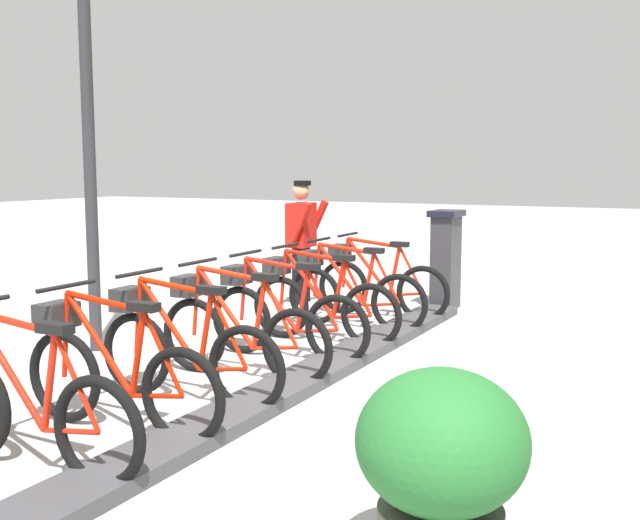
{
  "coord_description": "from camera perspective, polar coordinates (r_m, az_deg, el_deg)",
  "views": [
    {
      "loc": [
        -3.02,
        5.58,
        1.84
      ],
      "look_at": [
        0.5,
        -1.13,
        0.9
      ],
      "focal_mm": 42.53,
      "sensor_mm": 36.0,
      "label": 1
    }
  ],
  "objects": [
    {
      "name": "ground_plane",
      "position": [
        6.61,
        -0.72,
        -9.1
      ],
      "size": [
        60.0,
        60.0,
        0.0
      ],
      "primitive_type": "plane",
      "color": "#ACABAB"
    },
    {
      "name": "dock_rail_base",
      "position": [
        6.59,
        -0.72,
        -8.68
      ],
      "size": [
        0.44,
        6.92,
        0.1
      ],
      "primitive_type": "cube",
      "color": "#47474C",
      "rests_on": "ground"
    },
    {
      "name": "payment_kiosk",
      "position": [
        9.92,
        9.43,
        0.17
      ],
      "size": [
        0.36,
        0.52,
        1.28
      ],
      "color": "#38383D",
      "rests_on": "ground"
    },
    {
      "name": "bike_docked_0",
      "position": [
        9.3,
        4.27,
        -1.68
      ],
      "size": [
        1.72,
        0.54,
        1.02
      ],
      "color": "black",
      "rests_on": "ground"
    },
    {
      "name": "bike_docked_1",
      "position": [
        8.61,
        2.25,
        -2.37
      ],
      "size": [
        1.72,
        0.54,
        1.02
      ],
      "color": "black",
      "rests_on": "ground"
    },
    {
      "name": "bike_docked_2",
      "position": [
        7.94,
        -0.13,
        -3.17
      ],
      "size": [
        1.72,
        0.54,
        1.02
      ],
      "color": "black",
      "rests_on": "ground"
    },
    {
      "name": "bike_docked_3",
      "position": [
        7.28,
        -2.95,
        -4.11
      ],
      "size": [
        1.72,
        0.54,
        1.02
      ],
      "color": "black",
      "rests_on": "ground"
    },
    {
      "name": "bike_docked_4",
      "position": [
        6.65,
        -6.32,
        -5.23
      ],
      "size": [
        1.72,
        0.54,
        1.02
      ],
      "color": "black",
      "rests_on": "ground"
    },
    {
      "name": "bike_docked_5",
      "position": [
        6.05,
        -10.4,
        -6.54
      ],
      "size": [
        1.72,
        0.54,
        1.02
      ],
      "color": "black",
      "rests_on": "ground"
    },
    {
      "name": "bike_docked_6",
      "position": [
        5.48,
        -15.38,
        -8.09
      ],
      "size": [
        1.72,
        0.54,
        1.02
      ],
      "color": "black",
      "rests_on": "ground"
    },
    {
      "name": "bike_docked_7",
      "position": [
        4.98,
        -21.48,
        -9.9
      ],
      "size": [
        1.72,
        0.54,
        1.02
      ],
      "color": "black",
      "rests_on": "ground"
    },
    {
      "name": "worker_near_rack",
      "position": [
        9.64,
        -1.38,
        1.51
      ],
      "size": [
        0.47,
        0.64,
        1.66
      ],
      "color": "white",
      "rests_on": "ground"
    },
    {
      "name": "lamp_post",
      "position": [
        7.83,
        -17.13,
        12.1
      ],
      "size": [
        0.32,
        0.32,
        3.92
      ],
      "color": "#2D2D33",
      "rests_on": "ground"
    },
    {
      "name": "planter_bush",
      "position": [
        3.46,
        9.12,
        -15.01
      ],
      "size": [
        0.76,
        0.76,
        0.97
      ],
      "color": "#59544C",
      "rests_on": "ground"
    }
  ]
}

